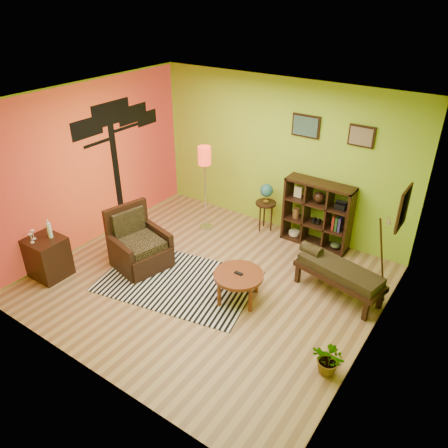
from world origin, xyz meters
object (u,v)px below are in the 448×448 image
Objects in this scene: coffee_table at (238,277)px; globe_table at (266,196)px; floor_lamp at (205,163)px; bench at (337,271)px; potted_plant at (329,362)px; side_cabinet at (48,257)px; armchair at (139,248)px; cube_shelf at (318,214)px.

globe_table is at bearing 109.45° from coffee_table.
floor_lamp is 3.01m from bench.
potted_plant is at bearing -31.08° from floor_lamp.
side_cabinet is 4.51m from bench.
floor_lamp is (0.19, 1.62, 1.02)m from armchair.
globe_table is at bearing 149.70° from bench.
armchair is 3.14m from cube_shelf.
floor_lamp is at bearing -161.99° from cube_shelf.
side_cabinet is at bearing -132.13° from armchair.
floor_lamp reaches higher than potted_plant.
floor_lamp is 2.20m from cube_shelf.
bench is at bearing -10.17° from floor_lamp.
side_cabinet reaches higher than coffee_table.
cube_shelf is (2.16, 2.26, 0.30)m from armchair.
armchair is at bearing 47.87° from side_cabinet.
side_cabinet is 0.69× the size of bench.
floor_lamp reaches higher than cube_shelf.
side_cabinet is (-2.82, -1.21, -0.05)m from coffee_table.
floor_lamp is at bearing 66.90° from side_cabinet.
armchair reaches higher than side_cabinet.
armchair is (-1.87, -0.16, -0.09)m from coffee_table.
cube_shelf reaches higher than coffee_table.
potted_plant is (2.39, -2.60, -0.54)m from globe_table.
side_cabinet is at bearing -171.86° from potted_plant.
side_cabinet is 3.89m from globe_table.
armchair is at bearing -117.74° from globe_table.
potted_plant is (1.39, -2.67, -0.43)m from cube_shelf.
potted_plant is at bearing -6.61° from armchair.
globe_table is (0.97, 0.58, -0.61)m from floor_lamp.
bench is (3.00, 1.11, 0.10)m from armchair.
floor_lamp is (-1.69, 1.46, 0.93)m from coffee_table.
cube_shelf reaches higher than armchair.
bench is (0.84, -1.15, -0.20)m from cube_shelf.
floor_lamp is 1.74× the size of globe_table.
bench is 1.63m from potted_plant.
armchair is 1.01× the size of side_cabinet.
coffee_table is 2.42m from floor_lamp.
side_cabinet is 4.55m from potted_plant.
bench is (1.85, -1.08, -0.31)m from globe_table.
side_cabinet is at bearing -156.78° from coffee_table.
coffee_table is 2.13m from cube_shelf.
side_cabinet is 4.55m from cube_shelf.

